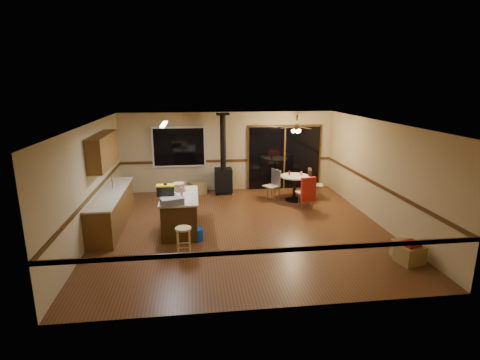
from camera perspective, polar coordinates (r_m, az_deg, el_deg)
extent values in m
plane|color=#573118|center=(9.41, 0.23, -7.25)|extent=(7.00, 7.00, 0.00)
plane|color=silver|center=(8.79, 0.24, 8.70)|extent=(7.00, 7.00, 0.00)
plane|color=tan|center=(12.42, -1.83, 4.34)|extent=(7.00, 0.00, 7.00)
plane|color=tan|center=(5.72, 4.75, -8.01)|extent=(7.00, 0.00, 7.00)
plane|color=tan|center=(9.26, -21.79, -0.23)|extent=(0.00, 7.00, 7.00)
plane|color=tan|center=(10.06, 20.42, 1.02)|extent=(0.00, 7.00, 7.00)
cube|color=black|center=(12.29, -9.29, 5.00)|extent=(1.72, 0.10, 1.32)
cube|color=black|center=(12.73, 6.76, 3.35)|extent=(2.52, 0.10, 2.10)
cube|color=brown|center=(9.89, -18.94, -4.33)|extent=(0.60, 3.00, 0.86)
cube|color=beige|center=(9.76, -19.15, -1.82)|extent=(0.64, 3.04, 0.04)
cube|color=brown|center=(9.76, -20.13, 4.25)|extent=(0.35, 2.00, 0.80)
cube|color=#422A10|center=(9.20, -9.11, -5.10)|extent=(0.80, 1.60, 0.86)
cube|color=beige|center=(9.06, -9.22, -2.42)|extent=(0.88, 1.68, 0.04)
cube|color=black|center=(12.14, -2.54, 0.02)|extent=(0.55, 0.50, 0.75)
cylinder|color=black|center=(11.89, -2.61, 5.91)|extent=(0.18, 0.18, 1.77)
cylinder|color=brown|center=(11.19, 8.64, 7.98)|extent=(0.24, 0.24, 0.10)
cylinder|color=brown|center=(11.16, 8.70, 9.36)|extent=(0.05, 0.05, 0.16)
sphere|color=#FFD88C|center=(11.20, 8.62, 7.37)|extent=(0.16, 0.16, 0.16)
cube|color=white|center=(9.05, -11.51, 8.32)|extent=(0.10, 1.20, 0.04)
cube|color=slate|center=(8.35, -10.32, -3.24)|extent=(0.55, 0.42, 0.15)
cube|color=black|center=(9.07, -11.27, -1.61)|extent=(0.42, 0.23, 0.23)
cube|color=gold|center=(9.04, -11.31, -0.82)|extent=(0.43, 0.24, 0.03)
cube|color=olive|center=(9.40, -9.32, -1.06)|extent=(0.28, 0.34, 0.20)
cylinder|color=black|center=(9.05, -11.29, -1.43)|extent=(0.10, 0.10, 0.30)
cylinder|color=#D84C8C|center=(8.91, -8.90, -1.83)|extent=(0.09, 0.09, 0.22)
cylinder|color=white|center=(9.51, -8.66, -0.86)|extent=(0.07, 0.07, 0.19)
cylinder|color=#D2B86F|center=(7.95, -8.58, -9.25)|extent=(0.43, 0.43, 0.61)
cylinder|color=#0D44BE|center=(8.72, -6.64, -8.20)|extent=(0.40, 0.40, 0.27)
cylinder|color=black|center=(11.65, 8.23, -2.98)|extent=(0.55, 0.55, 0.04)
cylinder|color=black|center=(11.54, 8.30, -1.23)|extent=(0.10, 0.10, 0.70)
cylinder|color=beige|center=(11.45, 8.36, 0.55)|extent=(0.88, 0.88, 0.04)
cylinder|color=#590C14|center=(11.48, 7.53, 1.09)|extent=(0.06, 0.06, 0.14)
cylinder|color=beige|center=(11.43, 9.31, 0.93)|extent=(0.07, 0.07, 0.13)
cube|color=tan|center=(11.46, 4.80, -0.93)|extent=(0.55, 0.55, 0.03)
cube|color=slate|center=(11.52, 5.52, 0.42)|extent=(0.23, 0.36, 0.50)
cube|color=tan|center=(10.91, 9.77, -1.89)|extent=(0.48, 0.48, 0.03)
cube|color=slate|center=(10.68, 10.34, -0.87)|extent=(0.40, 0.12, 0.50)
cube|color=#B12014|center=(10.69, 10.37, -1.42)|extent=(0.45, 0.20, 0.70)
cube|color=tan|center=(11.77, 11.53, -0.76)|extent=(0.49, 0.49, 0.03)
cube|color=slate|center=(11.70, 10.66, 0.46)|extent=(0.14, 0.39, 0.50)
cube|color=black|center=(11.73, 10.54, -0.01)|extent=(0.21, 0.45, 0.70)
cube|color=olive|center=(12.22, -6.53, -1.18)|extent=(0.64, 0.58, 0.41)
cube|color=olive|center=(8.33, 24.47, -10.25)|extent=(0.57, 0.52, 0.37)
cube|color=olive|center=(8.49, 23.76, -9.73)|extent=(0.48, 0.42, 0.36)
cube|color=maroon|center=(8.25, 24.63, -8.83)|extent=(0.36, 0.32, 0.08)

